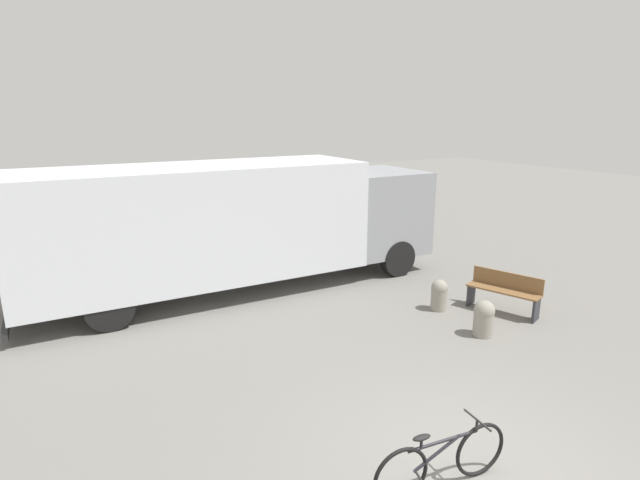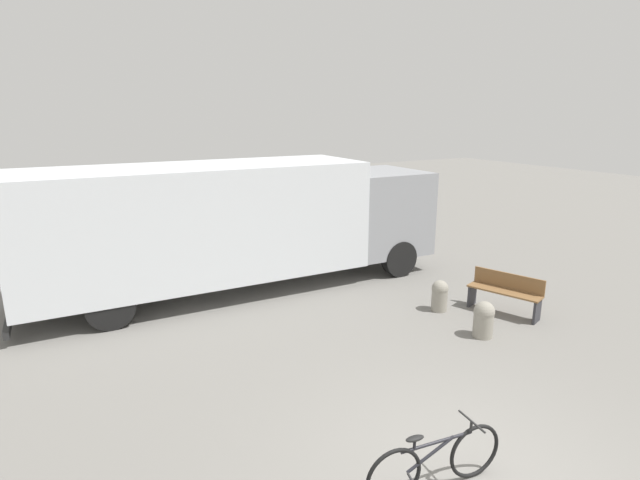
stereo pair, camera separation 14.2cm
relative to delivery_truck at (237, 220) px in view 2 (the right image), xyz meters
The scene contains 6 objects.
ground_plane 7.44m from the delivery_truck, 89.80° to the right, with size 60.00×60.00×0.00m, color slate.
delivery_truck is the anchor object (origin of this frame).
park_bench 6.05m from the delivery_truck, 44.01° to the right, with size 0.86×1.52×0.83m.
bicycle_middle 7.38m from the delivery_truck, 93.41° to the right, with size 1.72×0.44×0.76m.
bollard_near_bench 5.75m from the delivery_truck, 57.49° to the right, with size 0.38×0.38×0.69m.
bollard_far_bench 4.81m from the delivery_truck, 46.77° to the right, with size 0.35×0.35×0.66m.
Camera 2 is at (-3.84, -3.46, 4.07)m, focal length 28.00 mm.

